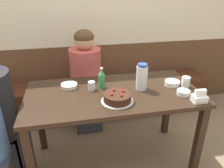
{
  "coord_description": "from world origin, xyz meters",
  "views": [
    {
      "loc": [
        -0.33,
        -1.61,
        1.62
      ],
      "look_at": [
        0.0,
        0.05,
        0.81
      ],
      "focal_mm": 35.0,
      "sensor_mm": 36.0,
      "label": 1
    }
  ],
  "objects_px": {
    "water_pitcher": "(142,77)",
    "glass_tumbler_short": "(92,86)",
    "person_pale_blue_shirt": "(86,83)",
    "soju_bottle": "(102,78)",
    "bowl_soup_white": "(172,83)",
    "glass_water_tall": "(186,82)",
    "bench_seat": "(100,99)",
    "bowl_side_dish": "(183,92)",
    "bowl_rice_small": "(69,86)",
    "napkin_holder": "(199,97)",
    "birthday_cake": "(117,98)"
  },
  "relations": [
    {
      "from": "bench_seat",
      "to": "birthday_cake",
      "type": "bearing_deg",
      "value": -89.94
    },
    {
      "from": "water_pitcher",
      "to": "bowl_rice_small",
      "type": "xyz_separation_m",
      "value": [
        -0.61,
        0.15,
        -0.1
      ]
    },
    {
      "from": "soju_bottle",
      "to": "glass_tumbler_short",
      "type": "height_order",
      "value": "soju_bottle"
    },
    {
      "from": "bench_seat",
      "to": "water_pitcher",
      "type": "bearing_deg",
      "value": -73.14
    },
    {
      "from": "bowl_soup_white",
      "to": "person_pale_blue_shirt",
      "type": "height_order",
      "value": "person_pale_blue_shirt"
    },
    {
      "from": "soju_bottle",
      "to": "water_pitcher",
      "type": "bearing_deg",
      "value": -15.72
    },
    {
      "from": "water_pitcher",
      "to": "napkin_holder",
      "type": "xyz_separation_m",
      "value": [
        0.37,
        -0.3,
        -0.07
      ]
    },
    {
      "from": "birthday_cake",
      "to": "bowl_rice_small",
      "type": "xyz_separation_m",
      "value": [
        -0.36,
        0.32,
        -0.02
      ]
    },
    {
      "from": "glass_water_tall",
      "to": "bowl_rice_small",
      "type": "bearing_deg",
      "value": 169.2
    },
    {
      "from": "bowl_soup_white",
      "to": "water_pitcher",
      "type": "bearing_deg",
      "value": -177.12
    },
    {
      "from": "glass_tumbler_short",
      "to": "bowl_soup_white",
      "type": "bearing_deg",
      "value": -4.38
    },
    {
      "from": "glass_tumbler_short",
      "to": "glass_water_tall",
      "type": "bearing_deg",
      "value": -7.64
    },
    {
      "from": "water_pitcher",
      "to": "soju_bottle",
      "type": "distance_m",
      "value": 0.34
    },
    {
      "from": "bowl_soup_white",
      "to": "glass_water_tall",
      "type": "bearing_deg",
      "value": -28.87
    },
    {
      "from": "soju_bottle",
      "to": "bowl_soup_white",
      "type": "distance_m",
      "value": 0.63
    },
    {
      "from": "water_pitcher",
      "to": "soju_bottle",
      "type": "height_order",
      "value": "water_pitcher"
    },
    {
      "from": "napkin_holder",
      "to": "glass_water_tall",
      "type": "bearing_deg",
      "value": 84.84
    },
    {
      "from": "soju_bottle",
      "to": "person_pale_blue_shirt",
      "type": "bearing_deg",
      "value": 100.49
    },
    {
      "from": "birthday_cake",
      "to": "bench_seat",
      "type": "bearing_deg",
      "value": 90.06
    },
    {
      "from": "soju_bottle",
      "to": "person_pale_blue_shirt",
      "type": "relative_size",
      "value": 0.16
    },
    {
      "from": "water_pitcher",
      "to": "soju_bottle",
      "type": "bearing_deg",
      "value": 164.28
    },
    {
      "from": "water_pitcher",
      "to": "person_pale_blue_shirt",
      "type": "relative_size",
      "value": 0.2
    },
    {
      "from": "soju_bottle",
      "to": "napkin_holder",
      "type": "bearing_deg",
      "value": -29.34
    },
    {
      "from": "soju_bottle",
      "to": "bowl_rice_small",
      "type": "bearing_deg",
      "value": 168.12
    },
    {
      "from": "bench_seat",
      "to": "person_pale_blue_shirt",
      "type": "relative_size",
      "value": 2.38
    },
    {
      "from": "bowl_soup_white",
      "to": "glass_water_tall",
      "type": "xyz_separation_m",
      "value": [
        0.1,
        -0.05,
        0.03
      ]
    },
    {
      "from": "bench_seat",
      "to": "bowl_side_dish",
      "type": "relative_size",
      "value": 25.67
    },
    {
      "from": "person_pale_blue_shirt",
      "to": "napkin_holder",
      "type": "bearing_deg",
      "value": 40.97
    },
    {
      "from": "glass_tumbler_short",
      "to": "person_pale_blue_shirt",
      "type": "distance_m",
      "value": 0.6
    },
    {
      "from": "bowl_soup_white",
      "to": "glass_tumbler_short",
      "type": "distance_m",
      "value": 0.72
    },
    {
      "from": "soju_bottle",
      "to": "bowl_side_dish",
      "type": "distance_m",
      "value": 0.69
    },
    {
      "from": "napkin_holder",
      "to": "bowl_rice_small",
      "type": "xyz_separation_m",
      "value": [
        -0.98,
        0.45,
        -0.02
      ]
    },
    {
      "from": "birthday_cake",
      "to": "bowl_rice_small",
      "type": "relative_size",
      "value": 1.79
    },
    {
      "from": "water_pitcher",
      "to": "glass_tumbler_short",
      "type": "relative_size",
      "value": 3.07
    },
    {
      "from": "soju_bottle",
      "to": "bowl_side_dish",
      "type": "relative_size",
      "value": 1.72
    },
    {
      "from": "soju_bottle",
      "to": "glass_tumbler_short",
      "type": "relative_size",
      "value": 2.47
    },
    {
      "from": "bowl_side_dish",
      "to": "person_pale_blue_shirt",
      "type": "relative_size",
      "value": 0.09
    },
    {
      "from": "napkin_holder",
      "to": "person_pale_blue_shirt",
      "type": "xyz_separation_m",
      "value": [
        -0.8,
        0.92,
        -0.23
      ]
    },
    {
      "from": "napkin_holder",
      "to": "glass_tumbler_short",
      "type": "height_order",
      "value": "napkin_holder"
    },
    {
      "from": "bowl_rice_small",
      "to": "glass_tumbler_short",
      "type": "distance_m",
      "value": 0.21
    },
    {
      "from": "bowl_rice_small",
      "to": "glass_water_tall",
      "type": "height_order",
      "value": "glass_water_tall"
    },
    {
      "from": "birthday_cake",
      "to": "bowl_soup_white",
      "type": "height_order",
      "value": "birthday_cake"
    },
    {
      "from": "bench_seat",
      "to": "bowl_soup_white",
      "type": "xyz_separation_m",
      "value": [
        0.54,
        -0.81,
        0.55
      ]
    },
    {
      "from": "glass_water_tall",
      "to": "person_pale_blue_shirt",
      "type": "distance_m",
      "value": 1.08
    },
    {
      "from": "birthday_cake",
      "to": "water_pitcher",
      "type": "relative_size",
      "value": 1.1
    },
    {
      "from": "napkin_holder",
      "to": "bowl_rice_small",
      "type": "height_order",
      "value": "napkin_holder"
    },
    {
      "from": "water_pitcher",
      "to": "person_pale_blue_shirt",
      "type": "bearing_deg",
      "value": 124.64
    },
    {
      "from": "birthday_cake",
      "to": "person_pale_blue_shirt",
      "type": "relative_size",
      "value": 0.22
    },
    {
      "from": "bowl_soup_white",
      "to": "soju_bottle",
      "type": "bearing_deg",
      "value": 172.89
    },
    {
      "from": "bowl_soup_white",
      "to": "bowl_rice_small",
      "type": "height_order",
      "value": "bowl_soup_white"
    }
  ]
}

